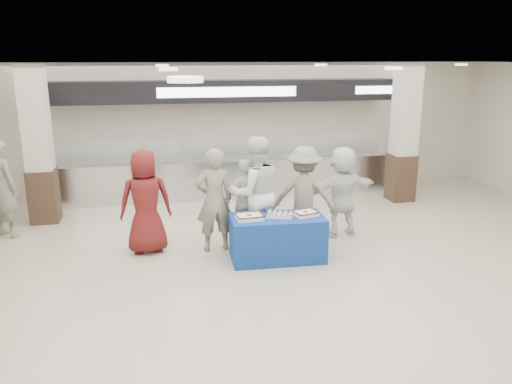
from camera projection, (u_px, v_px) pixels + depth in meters
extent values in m
plane|color=#BEB6A3|center=(283.00, 293.00, 7.26)|extent=(14.00, 14.00, 0.00)
cube|color=silver|center=(227.00, 178.00, 12.24)|extent=(8.00, 0.80, 0.90)
cube|color=silver|center=(227.00, 159.00, 12.12)|extent=(8.00, 0.85, 0.04)
cube|color=white|center=(228.00, 148.00, 11.75)|extent=(7.60, 0.02, 0.50)
cube|color=black|center=(226.00, 91.00, 11.69)|extent=(8.40, 0.70, 0.50)
cube|color=silver|center=(228.00, 92.00, 11.35)|extent=(3.20, 0.03, 0.22)
cube|color=silver|center=(383.00, 90.00, 12.10)|extent=(1.40, 0.03, 0.18)
cube|color=#332117|center=(44.00, 196.00, 10.29)|extent=(0.55, 0.55, 1.10)
cube|color=beige|center=(35.00, 118.00, 9.88)|extent=(0.50, 0.50, 2.10)
cube|color=#332117|center=(401.00, 177.00, 11.87)|extent=(0.55, 0.55, 1.10)
cube|color=beige|center=(406.00, 110.00, 11.45)|extent=(0.50, 0.50, 2.10)
cube|color=navy|center=(277.00, 238.00, 8.38)|extent=(1.58, 0.85, 0.75)
cube|color=white|center=(249.00, 217.00, 8.16)|extent=(0.44, 0.35, 0.07)
cube|color=#4D2D16|center=(249.00, 214.00, 8.15)|extent=(0.44, 0.35, 0.02)
cylinder|color=red|center=(249.00, 215.00, 8.15)|extent=(0.10, 0.10, 0.01)
cube|color=white|center=(306.00, 214.00, 8.35)|extent=(0.45, 0.39, 0.06)
cube|color=#4D2D16|center=(306.00, 211.00, 8.34)|extent=(0.45, 0.39, 0.02)
cylinder|color=red|center=(306.00, 212.00, 8.35)|extent=(0.11, 0.11, 0.01)
cube|color=silver|center=(280.00, 216.00, 8.29)|extent=(0.53, 0.47, 0.02)
imported|color=maroon|center=(146.00, 202.00, 8.57)|extent=(0.93, 0.65, 1.83)
imported|color=slate|center=(214.00, 200.00, 8.65)|extent=(0.71, 0.51, 1.83)
imported|color=white|center=(255.00, 193.00, 8.77)|extent=(1.07, 0.89, 2.01)
imported|color=white|center=(247.00, 202.00, 9.01)|extent=(0.98, 0.56, 1.57)
imported|color=slate|center=(304.00, 195.00, 9.11)|extent=(1.30, 0.98, 1.78)
imported|color=white|center=(342.00, 191.00, 9.42)|extent=(1.67, 0.81, 1.73)
imported|color=slate|center=(3.00, 188.00, 9.34)|extent=(0.82, 0.78, 1.89)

